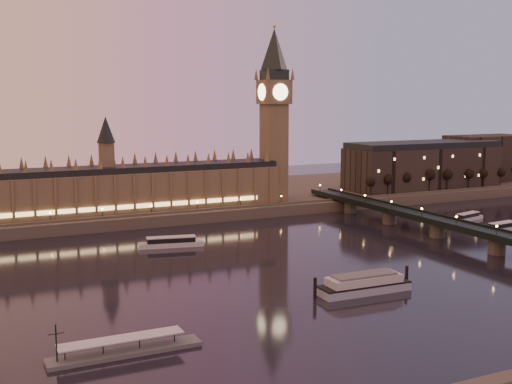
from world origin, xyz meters
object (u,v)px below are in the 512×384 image
Objects in this scene: cruise_boat_a at (171,242)px; pontoon_pier at (125,350)px; moored_barge at (364,284)px; cruise_boat_b at (468,217)px.

cruise_boat_a is 0.74× the size of pontoon_pier.
cruise_boat_a is 103.74m from moored_barge.
pontoon_pier is at bearing -169.21° from cruise_boat_b.
moored_barge is at bearing 11.62° from pontoon_pier.
cruise_boat_a is 1.30× the size of cruise_boat_b.
cruise_boat_a is at bearing 162.13° from cruise_boat_b.
cruise_boat_b is 0.59× the size of moored_barge.
pontoon_pier is (-89.16, -18.33, -1.85)m from moored_barge.
pontoon_pier reaches higher than moored_barge.
moored_barge is 91.04m from pontoon_pier.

